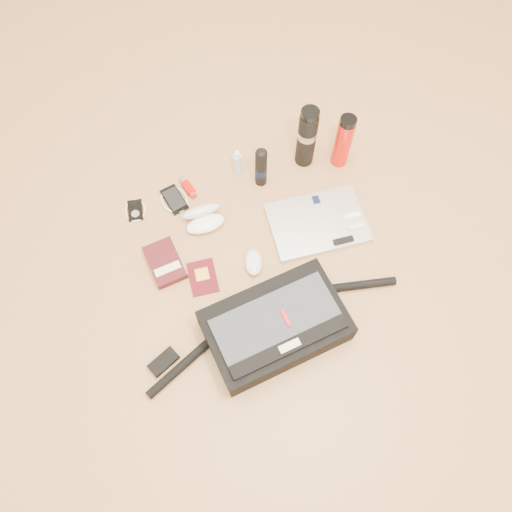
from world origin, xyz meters
name	(u,v)px	position (x,y,z in m)	size (l,w,h in m)	color
ground	(271,276)	(0.00, 0.00, 0.00)	(4.00, 4.00, 0.00)	#B07C49
messenger_bag	(275,326)	(-0.06, -0.20, 0.06)	(0.95, 0.35, 0.13)	black
laptop	(318,223)	(0.24, 0.15, 0.01)	(0.38, 0.27, 0.04)	silver
book	(165,262)	(-0.36, 0.17, 0.02)	(0.14, 0.19, 0.03)	#3F0F13
passport	(203,277)	(-0.24, 0.07, 0.00)	(0.11, 0.14, 0.01)	#4B0811
mouse	(254,263)	(-0.05, 0.06, 0.02)	(0.09, 0.12, 0.03)	silver
sunglasses_case	(203,218)	(-0.17, 0.30, 0.03)	(0.16, 0.13, 0.09)	white
ipod	(135,210)	(-0.42, 0.43, 0.01)	(0.09, 0.10, 0.01)	black
phone	(174,200)	(-0.26, 0.43, 0.01)	(0.12, 0.14, 0.01)	black
inhaler	(188,187)	(-0.20, 0.46, 0.01)	(0.05, 0.11, 0.03)	#B30B01
spray_bottle	(238,163)	(0.02, 0.48, 0.05)	(0.04, 0.04, 0.12)	#AED2EA
aerosol_can	(261,167)	(0.09, 0.40, 0.10)	(0.06, 0.06, 0.20)	black
thermos_black	(307,137)	(0.29, 0.45, 0.15)	(0.10, 0.10, 0.29)	black
thermos_red	(343,141)	(0.43, 0.40, 0.13)	(0.09, 0.09, 0.26)	red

